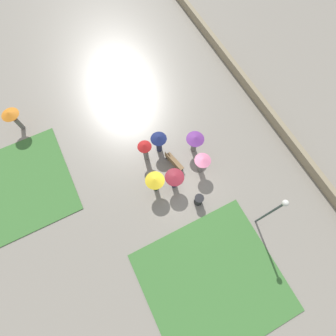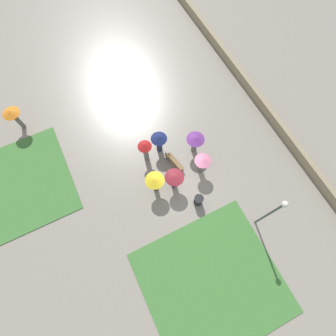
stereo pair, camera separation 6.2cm
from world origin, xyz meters
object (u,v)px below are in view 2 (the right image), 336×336
(trash_bin, at_px, (198,200))
(crowd_person_pink, at_px, (202,163))
(park_bench, at_px, (174,162))
(lamp_post, at_px, (273,212))
(crowd_person_navy, at_px, (159,141))
(crowd_person_red, at_px, (145,149))
(lone_walker_mid_plaza, at_px, (12,115))
(crowd_person_yellow, at_px, (155,181))
(crowd_person_maroon, at_px, (174,179))
(crowd_person_purple, at_px, (195,141))

(trash_bin, bearing_deg, crowd_person_pink, -32.73)
(park_bench, height_order, lamp_post, lamp_post)
(lamp_post, xyz_separation_m, crowd_person_pink, (4.61, 1.40, -1.79))
(lamp_post, bearing_deg, crowd_person_navy, 23.65)
(crowd_person_red, distance_m, crowd_person_navy, 1.10)
(crowd_person_pink, height_order, lone_walker_mid_plaza, lone_walker_mid_plaza)
(crowd_person_yellow, height_order, crowd_person_maroon, crowd_person_yellow)
(crowd_person_pink, relative_size, crowd_person_maroon, 1.02)
(lamp_post, relative_size, crowd_person_pink, 2.65)
(crowd_person_pink, xyz_separation_m, crowd_person_yellow, (0.13, 3.23, 0.25))
(trash_bin, distance_m, crowd_person_pink, 2.36)
(crowd_person_red, height_order, crowd_person_navy, crowd_person_red)
(crowd_person_red, height_order, crowd_person_maroon, crowd_person_red)
(crowd_person_pink, distance_m, crowd_person_red, 3.75)
(crowd_person_red, relative_size, crowd_person_maroon, 1.16)
(lone_walker_mid_plaza, bearing_deg, crowd_person_navy, -71.29)
(park_bench, xyz_separation_m, trash_bin, (-3.03, -0.21, 0.00))
(park_bench, bearing_deg, crowd_person_yellow, 106.24)
(trash_bin, xyz_separation_m, crowd_person_red, (4.32, 1.64, 0.91))
(park_bench, bearing_deg, crowd_person_purple, -89.44)
(crowd_person_purple, xyz_separation_m, crowd_person_navy, (1.07, 2.11, -0.04))
(lamp_post, bearing_deg, lone_walker_mid_plaza, 40.26)
(crowd_person_maroon, bearing_deg, trash_bin, 97.68)
(trash_bin, xyz_separation_m, crowd_person_yellow, (2.02, 2.02, 0.99))
(park_bench, distance_m, crowd_person_navy, 1.73)
(crowd_person_purple, height_order, crowd_person_navy, crowd_person_navy)
(lamp_post, distance_m, crowd_person_maroon, 5.88)
(crowd_person_purple, height_order, crowd_person_maroon, crowd_person_purple)
(crowd_person_purple, bearing_deg, lone_walker_mid_plaza, 58.09)
(park_bench, height_order, crowd_person_pink, crowd_person_pink)
(crowd_person_maroon, height_order, lone_walker_mid_plaza, lone_walker_mid_plaza)
(trash_bin, bearing_deg, crowd_person_purple, -24.23)
(crowd_person_red, height_order, crowd_person_yellow, crowd_person_red)
(lamp_post, xyz_separation_m, crowd_person_maroon, (4.43, 3.46, -1.73))
(crowd_person_red, xyz_separation_m, crowd_person_navy, (0.20, -1.08, -0.10))
(crowd_person_purple, xyz_separation_m, crowd_person_maroon, (-1.74, 2.40, -0.05))
(trash_bin, height_order, lone_walker_mid_plaza, lone_walker_mid_plaza)
(trash_bin, xyz_separation_m, crowd_person_purple, (3.44, -1.55, 0.85))
(trash_bin, relative_size, crowd_person_red, 0.46)
(crowd_person_yellow, relative_size, crowd_person_maroon, 1.08)
(crowd_person_yellow, bearing_deg, crowd_person_red, 31.38)
(crowd_person_yellow, bearing_deg, lone_walker_mid_plaza, 78.60)
(crowd_person_navy, bearing_deg, trash_bin, 56.48)
(crowd_person_navy, bearing_deg, crowd_person_purple, 112.49)
(crowd_person_maroon, height_order, crowd_person_navy, crowd_person_navy)
(crowd_person_red, bearing_deg, crowd_person_purple, 85.43)
(crowd_person_red, bearing_deg, crowd_person_maroon, 27.50)
(crowd_person_red, bearing_deg, lamp_post, 41.87)
(crowd_person_maroon, bearing_deg, lone_walker_mid_plaza, -67.55)
(crowd_person_red, height_order, crowd_person_purple, crowd_person_red)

